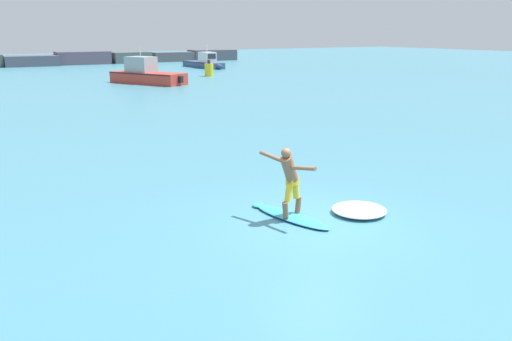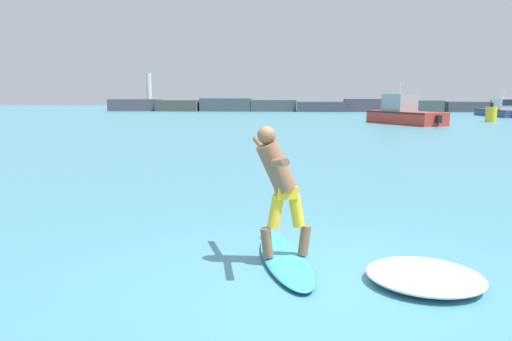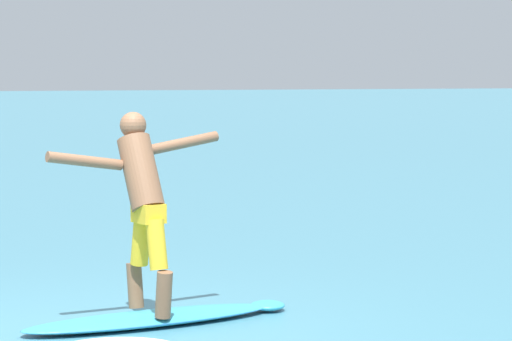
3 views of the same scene
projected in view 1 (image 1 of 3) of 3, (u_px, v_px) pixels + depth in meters
ground_plane at (314, 223)px, 11.55m from camera, size 200.00×200.00×0.00m
rock_jetty_breakwater at (22, 60)px, 63.04m from camera, size 58.24×4.88×5.16m
surfboard at (290, 216)px, 11.84m from camera, size 1.06×2.44×0.23m
surfer at (290, 176)px, 11.45m from camera, size 0.84×1.55×1.67m
fishing_boat_near_jetty at (205, 63)px, 60.13m from camera, size 2.37×8.75×2.79m
small_boat_offshore at (145, 74)px, 42.25m from camera, size 5.11×7.83×3.12m
channel_marker_buoy at (209, 70)px, 48.94m from camera, size 0.85×0.85×1.57m
wave_foam_at_tail at (359, 210)px, 12.13m from camera, size 1.76×1.73×0.20m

